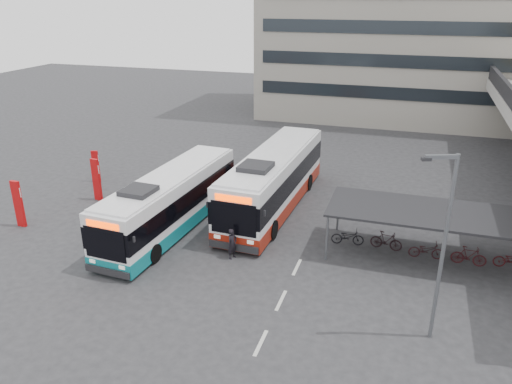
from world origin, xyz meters
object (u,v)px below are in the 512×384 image
(lamp_post, at_px, (442,239))
(bus_main, at_px, (274,180))
(bus_teal, at_px, (171,202))
(pedestrian, at_px, (232,244))

(lamp_post, bearing_deg, bus_main, 111.42)
(bus_teal, xyz_separation_m, pedestrian, (4.50, -2.23, -0.82))
(pedestrian, distance_m, lamp_post, 10.68)
(bus_main, relative_size, pedestrian, 8.21)
(bus_main, relative_size, lamp_post, 1.76)
(bus_main, bearing_deg, pedestrian, -89.44)
(bus_teal, height_order, lamp_post, lamp_post)
(bus_teal, bearing_deg, pedestrian, -22.84)
(bus_main, distance_m, pedestrian, 6.94)
(bus_main, height_order, pedestrian, bus_main)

